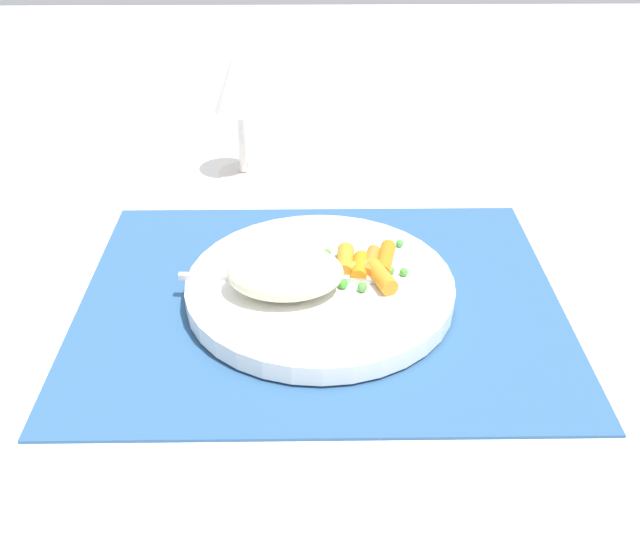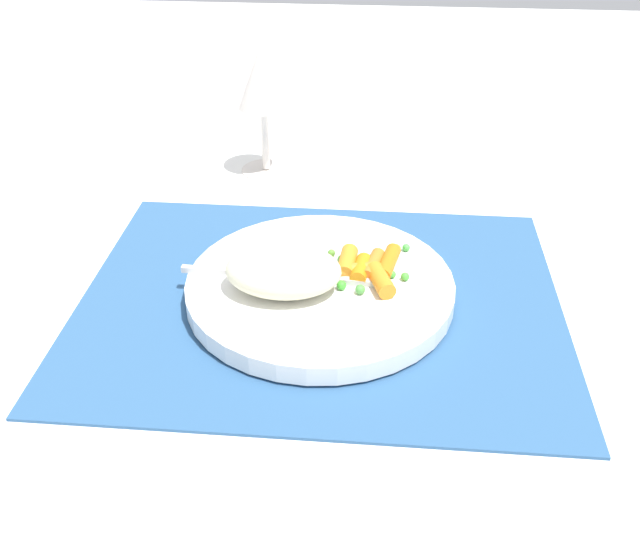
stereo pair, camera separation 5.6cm
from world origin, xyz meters
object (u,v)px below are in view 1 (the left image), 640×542
(rice_mound, at_px, (285,273))
(wine_glass, at_px, (238,84))
(fork, at_px, (300,277))
(carrot_portion, at_px, (362,266))
(plate, at_px, (320,288))

(rice_mound, relative_size, wine_glass, 0.64)
(fork, distance_m, wine_glass, 0.31)
(carrot_portion, relative_size, fork, 0.46)
(fork, relative_size, wine_glass, 1.14)
(carrot_portion, bearing_deg, wine_glass, 116.37)
(plate, relative_size, fork, 1.35)
(wine_glass, bearing_deg, fork, -75.06)
(rice_mound, height_order, fork, rice_mound)
(carrot_portion, bearing_deg, fork, -169.37)
(plate, distance_m, carrot_portion, 0.05)
(plate, height_order, carrot_portion, carrot_portion)
(carrot_portion, distance_m, wine_glass, 0.32)
(plate, xyz_separation_m, rice_mound, (-0.03, -0.02, 0.03))
(rice_mound, bearing_deg, plate, 31.07)
(carrot_portion, height_order, fork, carrot_portion)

